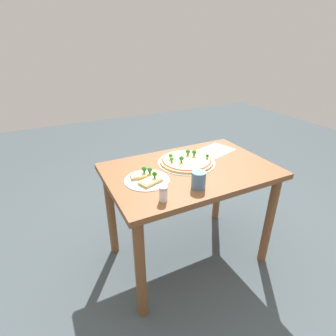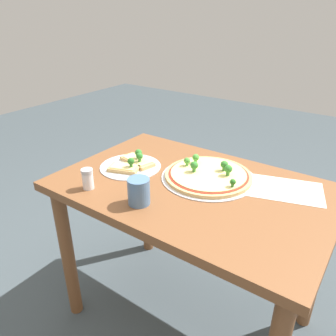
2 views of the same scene
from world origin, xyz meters
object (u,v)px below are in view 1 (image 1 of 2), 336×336
drinking_cup (199,180)px  condiment_shaker (163,194)px  dining_table (190,184)px  pizza_tray_whole (186,161)px  pizza_tray_slice (147,178)px

drinking_cup → condiment_shaker: size_ratio=1.20×
dining_table → pizza_tray_whole: bearing=75.9°
pizza_tray_whole → drinking_cup: size_ratio=3.95×
pizza_tray_slice → condiment_shaker: size_ratio=3.28×
dining_table → pizza_tray_whole: 0.16m
pizza_tray_whole → pizza_tray_slice: 0.34m
dining_table → pizza_tray_slice: (-0.31, -0.01, 0.13)m
dining_table → drinking_cup: bearing=-110.6°
pizza_tray_whole → condiment_shaker: bearing=-134.5°
pizza_tray_whole → condiment_shaker: condiment_shaker is taller
dining_table → pizza_tray_slice: size_ratio=4.00×
pizza_tray_slice → condiment_shaker: (-0.01, -0.24, 0.03)m
pizza_tray_slice → pizza_tray_whole: bearing=17.4°
dining_table → condiment_shaker: (-0.32, -0.26, 0.16)m
dining_table → pizza_tray_slice: pizza_tray_slice is taller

